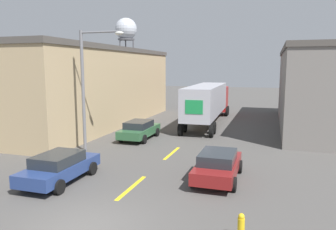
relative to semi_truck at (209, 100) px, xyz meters
name	(u,v)px	position (x,y,z in m)	size (l,w,h in m)	color
ground_plane	(85,227)	(-0.10, -21.65, -2.24)	(160.00, 160.00, 0.00)	#4C4947
road_centerline	(132,187)	(-0.10, -17.79, -2.24)	(0.20, 15.45, 0.01)	yellow
warehouse_left	(68,86)	(-12.90, -3.74, 1.32)	(12.56, 22.48, 7.11)	tan
semi_truck	(209,100)	(0.00, 0.00, 0.00)	(3.15, 14.55, 3.71)	#B21919
parked_car_left_near	(59,167)	(-3.61, -18.13, -1.51)	(2.03, 4.34, 1.38)	navy
parked_car_right_near	(218,165)	(3.41, -15.58, -1.51)	(2.03, 4.34, 1.38)	maroon
parked_car_left_far	(139,129)	(-3.61, -8.46, -1.51)	(2.03, 4.34, 1.38)	#2D5B38
water_tower	(126,30)	(-25.36, 36.55, 11.06)	(4.76, 4.76, 15.95)	#47474C
street_lamp	(88,81)	(-5.23, -12.71, 2.23)	(2.97, 0.32, 7.58)	slate
fire_hydrant	(241,226)	(4.99, -20.82, -1.82)	(0.22, 0.22, 0.84)	gold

